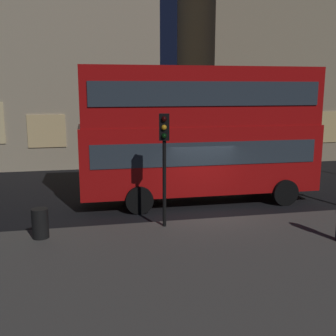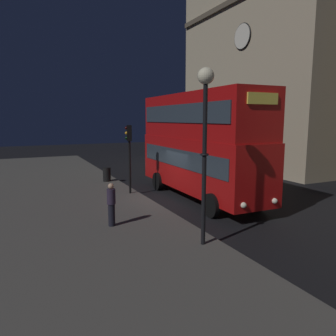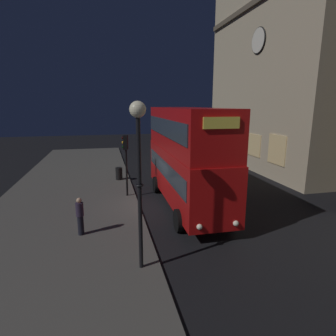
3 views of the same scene
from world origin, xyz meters
name	(u,v)px [view 2 (image 2 of 3)]	position (x,y,z in m)	size (l,w,h in m)	color
ground_plane	(168,200)	(0.00, 0.00, 0.00)	(80.00, 80.00, 0.00)	black
sidewalk_slab	(69,211)	(0.00, -4.97, 0.06)	(44.00, 8.10, 0.12)	#4C4944
building_with_clock	(274,69)	(-8.12, 14.28, 8.56)	(16.37, 9.33, 17.11)	tan
double_decker_bus	(199,141)	(0.19, 1.71, 3.05)	(9.78, 2.81, 5.48)	#B20F0F
traffic_light_near_kerb	(129,145)	(-1.89, -1.44, 2.82)	(0.37, 0.39, 3.74)	black
street_lamp	(205,116)	(6.11, -1.60, 4.29)	(0.52, 0.52, 5.63)	black
pedestrian	(111,204)	(3.05, -3.82, 0.99)	(0.33, 0.33, 1.67)	black
litter_bin	(107,174)	(-5.83, -1.71, 0.58)	(0.51, 0.51, 0.92)	black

